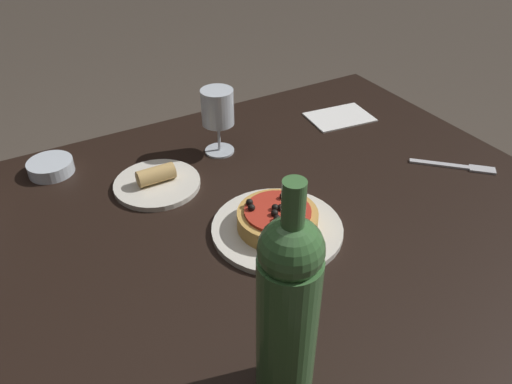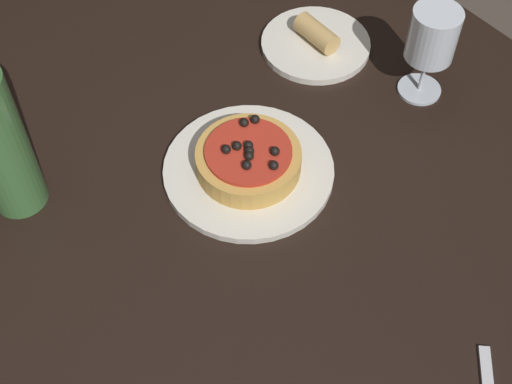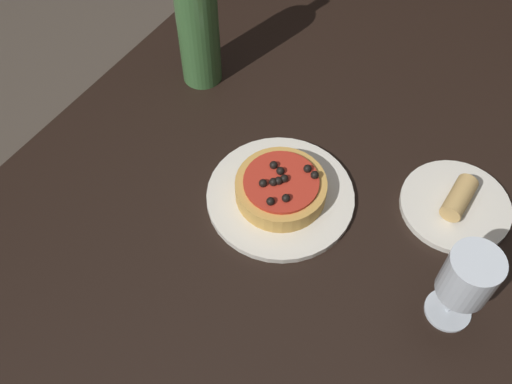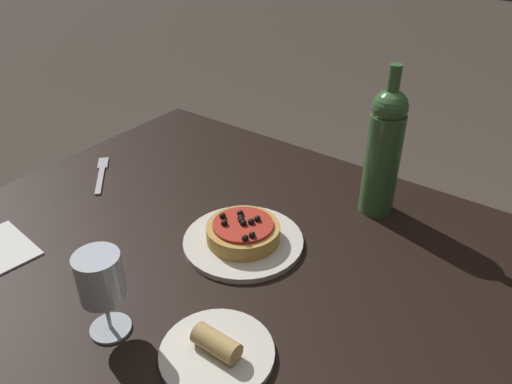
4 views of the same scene
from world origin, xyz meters
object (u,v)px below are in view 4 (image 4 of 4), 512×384
Objects in this scene: fork at (101,173)px; side_plate at (217,351)px; dinner_plate at (243,241)px; wine_glass at (100,280)px; wine_bottle at (384,150)px; dining_table at (283,306)px; pizza at (243,231)px.

side_plate is (0.63, -0.27, 0.01)m from fork.
dinner_plate is 1.59× the size of wine_glass.
dinner_plate is 0.74× the size of wine_bottle.
dining_table is 0.17m from pizza.
wine_glass is at bearing -120.97° from dining_table.
wine_glass is 0.22m from side_plate.
dining_table is at bearing 59.03° from wine_glass.
fork is at bearing 178.32° from pizza.
dinner_plate is at bearing 88.51° from pizza.
wine_bottle is 2.28× the size of fork.
wine_bottle is (0.17, 0.29, 0.15)m from dinner_plate.
pizza is 0.35m from wine_bottle.
dinner_plate is at bearing 162.50° from dining_table.
side_plate reaches higher than dining_table.
wine_bottle reaches higher than fork.
dinner_plate is 0.36m from wine_bottle.
wine_bottle is at bearing 59.79° from dinner_plate.
side_plate is at bearing -159.86° from fork.
dining_table is at bearing -141.58° from fork.
wine_glass is at bearing -173.55° from fork.
fork is (-0.44, 0.34, -0.11)m from wine_glass.
dinner_plate reaches higher than dining_table.
pizza is 0.83× the size of side_plate.
wine_glass is at bearing -160.61° from side_plate.
pizza is 0.97× the size of wine_glass.
pizza reaches higher than dinner_plate.
wine_glass is 0.57m from fork.
side_plate is at bearing -60.45° from pizza.
dining_table is 0.16m from dinner_plate.
pizza is 0.30m from side_plate.
dining_table is 0.62m from fork.
wine_bottle is 0.72m from fork.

